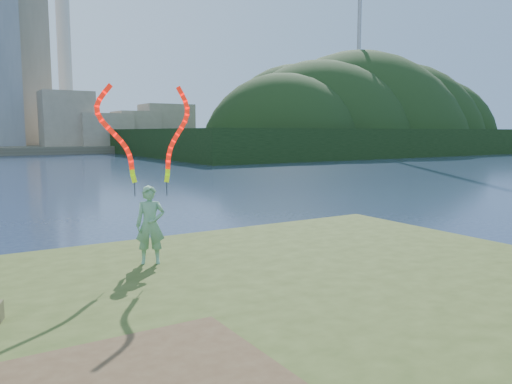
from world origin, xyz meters
TOP-DOWN VIEW (x-y plane):
  - ground at (0.00, 0.00)m, footprint 320.00×320.00m
  - grassy_knoll at (0.00, -2.30)m, footprint 20.00×18.00m
  - wooded_hill at (59.57, 59.96)m, footprint 78.00×50.00m
  - woman_with_ribbons at (-0.26, 1.79)m, footprint 1.90×0.84m

SIDE VIEW (x-z plane):
  - ground at x=0.00m, z-range 0.00..0.00m
  - wooded_hill at x=59.57m, z-range -31.34..31.66m
  - grassy_knoll at x=0.00m, z-range -0.06..0.74m
  - woman_with_ribbons at x=-0.26m, z-range 0.19..4.22m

